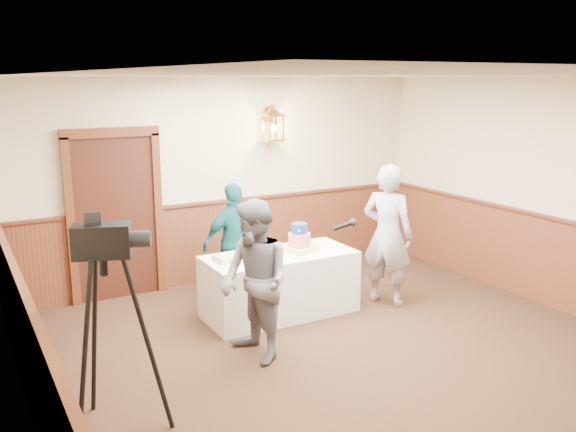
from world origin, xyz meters
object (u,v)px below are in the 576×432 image
Objects in this scene: tiered_cake at (299,240)px; sheet_cake_green at (228,258)px; display_table at (280,284)px; assistant_p at (236,242)px; sheet_cake_yellow at (255,257)px; interviewer at (255,282)px; tv_camera_rig at (109,343)px; baker at (388,235)px.

sheet_cake_green is (-0.90, 0.06, -0.10)m from tiered_cake.
assistant_p is at bearing 108.20° from display_table.
assistant_p is (0.13, 0.82, -0.03)m from sheet_cake_yellow.
sheet_cake_yellow is 0.94m from interviewer.
assistant_p is 3.13m from tv_camera_rig.
display_table is 4.33× the size of tiered_cake.
sheet_cake_yellow is at bearing 53.02° from baker.
tiered_cake is 1.40m from interviewer.
tv_camera_rig is at bearing -146.47° from display_table.
display_table is 0.56m from sheet_cake_yellow.
sheet_cake_green is at bearing 175.96° from tiered_cake.
interviewer is 1.70m from tv_camera_rig.
baker reaches higher than sheet_cake_green.
interviewer is 2.21m from baker.
interviewer is at bearing 76.86° from baker.
display_table is at bearing 106.93° from assistant_p.
sheet_cake_green is at bearing 50.13° from baker.
interviewer reaches higher than assistant_p.
assistant_p is (-0.50, 0.74, -0.13)m from tiered_cake.
baker is at bearing -16.31° from tiered_cake.
sheet_cake_yellow is at bearing 149.03° from interviewer.
assistant_p reaches higher than sheet_cake_yellow.
tiered_cake reaches higher than sheet_cake_yellow.
sheet_cake_yellow is 0.83m from assistant_p.
baker reaches higher than interviewer.
assistant_p is (0.41, 0.68, -0.03)m from sheet_cake_green.
baker is (1.08, -0.32, 0.00)m from tiered_cake.
display_table is at bearing 47.11° from baker.
baker is at bearing 38.66° from tv_camera_rig.
tv_camera_rig is (-3.71, -1.24, -0.11)m from baker.
tv_camera_rig is (-2.63, -1.55, -0.11)m from tiered_cake.
tiered_cake reaches higher than sheet_cake_green.
assistant_p is 0.88× the size of tv_camera_rig.
tv_camera_rig is at bearing -72.95° from interviewer.
interviewer is 1.08× the size of assistant_p.
sheet_cake_yellow reaches higher than sheet_cake_green.
display_table is 1.19× the size of assistant_p.
sheet_cake_yellow is at bearing -166.11° from display_table.
sheet_cake_yellow is at bearing -27.33° from sheet_cake_green.
baker reaches higher than sheet_cake_yellow.
baker is at bearing -7.95° from sheet_cake_yellow.
display_table is 0.76m from sheet_cake_green.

